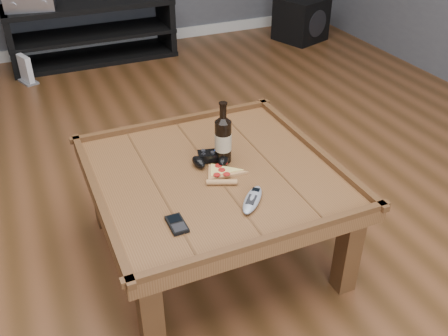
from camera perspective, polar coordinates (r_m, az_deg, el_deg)
name	(u,v)px	position (r m, az deg, el deg)	size (l,w,h in m)	color
ground	(215,252)	(2.37, -1.06, -9.56)	(6.00, 6.00, 0.00)	#462A14
baseboard	(90,45)	(4.91, -15.07, 13.38)	(5.00, 0.02, 0.10)	silver
coffee_table	(214,183)	(2.13, -1.17, -1.76)	(1.03, 1.03, 0.48)	brown
media_console	(92,32)	(4.62, -14.85, 14.80)	(1.40, 0.45, 0.50)	black
beer_bottle	(223,138)	(2.12, -0.11, 3.44)	(0.07, 0.07, 0.28)	black
game_controller	(211,159)	(2.14, -1.55, 1.08)	(0.18, 0.14, 0.05)	black
pizza_slice	(222,173)	(2.07, -0.26, -0.60)	(0.21, 0.26, 0.02)	#B17F4D
smartphone	(177,224)	(1.81, -5.40, -6.40)	(0.06, 0.11, 0.01)	black
remote_control	(252,200)	(1.91, 3.26, -3.62)	(0.17, 0.18, 0.03)	gray
av_receiver	(30,0)	(4.49, -21.30, 17.48)	(0.42, 0.37, 0.13)	black
subwoofer	(301,19)	(5.06, 8.80, 16.45)	(0.51, 0.51, 0.40)	black
game_console	(26,71)	(4.33, -21.69, 10.31)	(0.15, 0.20, 0.22)	slate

